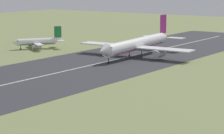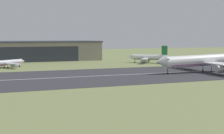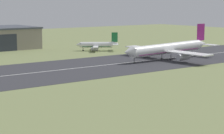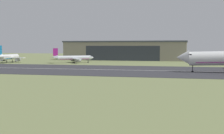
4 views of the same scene
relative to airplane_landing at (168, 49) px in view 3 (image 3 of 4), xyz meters
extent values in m
plane|color=#7A8451|center=(-75.78, -61.48, -4.96)|extent=(611.19, 611.19, 0.00)
cube|color=#333338|center=(-75.78, 2.64, -4.93)|extent=(371.19, 50.87, 0.06)
cube|color=silver|center=(-75.78, 2.64, -4.90)|extent=(334.07, 0.70, 0.01)
cylinder|color=white|center=(-0.37, -0.01, 0.17)|extent=(42.58, 5.50, 5.78)
cone|color=white|center=(-23.74, -0.38, 0.17)|extent=(4.53, 4.90, 4.92)
cone|color=white|center=(23.73, 0.38, 1.04)|extent=(5.96, 4.44, 4.47)
cube|color=black|center=(-21.35, -0.34, 1.14)|extent=(1.17, 4.12, 0.46)
cube|color=#991E7A|center=(-0.37, -0.01, -1.16)|extent=(38.23, 5.19, 1.06)
cube|color=white|center=(-1.43, 13.71, -0.68)|extent=(6.67, 22.73, 0.54)
cylinder|color=#A8A8B2|center=(-2.67, 11.88, -2.42)|extent=(6.39, 3.09, 3.13)
cube|color=white|center=(-1.00, -13.75, -0.68)|extent=(6.67, 22.73, 0.54)
cylinder|color=#A8A8B2|center=(-2.29, -11.96, -2.42)|extent=(6.39, 3.09, 3.13)
cube|color=#991E7A|center=(22.86, 0.36, 6.69)|extent=(5.26, 0.36, 8.21)
cube|color=white|center=(23.16, 6.48, 0.89)|extent=(4.71, 7.46, 0.24)
cube|color=white|center=(23.36, -5.74, 0.89)|extent=(4.71, 7.46, 0.24)
cylinder|color=black|center=(-20.37, -0.32, -3.60)|extent=(0.24, 0.24, 2.72)
cylinder|color=black|center=(-20.37, -0.32, -4.74)|extent=(0.84, 0.84, 0.44)
cylinder|color=black|center=(-0.76, 2.88, -3.60)|extent=(0.24, 0.24, 2.72)
cylinder|color=black|center=(-0.76, 2.88, -4.74)|extent=(0.84, 0.84, 0.44)
cylinder|color=black|center=(-0.67, -2.91, -3.60)|extent=(0.24, 0.24, 2.72)
cylinder|color=black|center=(-0.67, -2.91, -4.74)|extent=(0.84, 0.84, 0.44)
cylinder|color=white|center=(-4.43, 50.04, -1.73)|extent=(15.58, 12.55, 3.04)
cone|color=white|center=(-12.42, 55.90, -1.73)|extent=(4.01, 4.08, 3.04)
cone|color=white|center=(3.93, 43.91, -1.19)|extent=(4.57, 4.37, 2.74)
cube|color=black|center=(-11.21, 55.00, -1.13)|extent=(2.42, 2.74, 0.44)
cube|color=#1E7238|center=(-4.43, 50.04, -2.57)|extent=(14.11, 11.42, 0.20)
cube|color=white|center=(-1.18, 55.06, -2.27)|extent=(7.53, 8.84, 0.40)
cylinder|color=#A8A8B2|center=(-2.05, 54.81, -3.46)|extent=(4.31, 3.86, 1.89)
cube|color=white|center=(-8.23, 45.42, -2.27)|extent=(7.53, 8.84, 0.40)
cylinder|color=#A8A8B2|center=(-8.27, 46.33, -3.46)|extent=(4.31, 3.86, 1.89)
cube|color=#1E7238|center=(3.49, 44.23, 2.38)|extent=(2.84, 2.18, 5.18)
cube|color=white|center=(6.09, 47.10, -1.28)|extent=(5.09, 5.47, 0.24)
cube|color=white|center=(1.54, 40.89, -1.28)|extent=(5.09, 5.47, 0.24)
cylinder|color=black|center=(-10.35, 54.38, -4.11)|extent=(0.24, 0.24, 1.70)
cylinder|color=black|center=(-10.35, 54.38, -4.74)|extent=(0.84, 0.84, 0.44)
cylinder|color=black|center=(-3.22, 51.42, -4.11)|extent=(0.24, 0.24, 1.70)
cylinder|color=black|center=(-3.22, 51.42, -4.74)|extent=(0.84, 0.84, 0.44)
cylinder|color=black|center=(-5.38, 48.47, -4.11)|extent=(0.24, 0.24, 1.70)
cylinder|color=black|center=(-5.38, 48.47, -4.74)|extent=(0.84, 0.84, 0.44)
camera|label=1|loc=(-181.25, -111.48, 26.73)|focal=85.00mm
camera|label=2|loc=(-85.27, -111.48, 10.44)|focal=50.00mm
camera|label=3|loc=(-141.52, -142.60, 21.06)|focal=70.00mm
camera|label=4|loc=(-21.74, -111.48, 4.06)|focal=50.00mm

